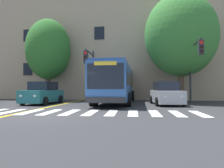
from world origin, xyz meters
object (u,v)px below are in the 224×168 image
object	(u,v)px
city_bus	(116,83)
street_tree_curbside_small	(48,50)
traffic_light_near_corner	(195,60)
traffic_light_overhead	(90,66)
car_navy_behind_bus	(118,91)
car_teal_near_lane	(43,94)
car_silver_far_lane	(166,94)
street_tree_curbside_large	(181,35)

from	to	relation	value
city_bus	street_tree_curbside_small	distance (m)	8.47
traffic_light_near_corner	traffic_light_overhead	size ratio (longest dim) A/B	1.04
car_navy_behind_bus	city_bus	bearing A→B (deg)	-84.22
car_teal_near_lane	street_tree_curbside_small	bearing A→B (deg)	109.40
car_silver_far_lane	car_navy_behind_bus	world-z (taller)	car_silver_far_lane
car_navy_behind_bus	street_tree_curbside_small	distance (m)	11.29
city_bus	car_silver_far_lane	size ratio (longest dim) A/B	2.65
city_bus	car_navy_behind_bus	world-z (taller)	city_bus
car_navy_behind_bus	traffic_light_overhead	bearing A→B (deg)	-95.57
car_silver_far_lane	street_tree_curbside_small	bearing A→B (deg)	161.19
traffic_light_near_corner	traffic_light_overhead	bearing A→B (deg)	174.89
car_silver_far_lane	car_navy_behind_bus	xyz separation A→B (m)	(-5.22, 12.12, -0.03)
car_teal_near_lane	car_navy_behind_bus	size ratio (longest dim) A/B	1.12
traffic_light_near_corner	street_tree_curbside_large	bearing A→B (deg)	100.87
traffic_light_near_corner	car_teal_near_lane	bearing A→B (deg)	-177.22
car_silver_far_lane	street_tree_curbside_small	xyz separation A→B (m)	(-11.56, 3.94, 4.47)
city_bus	traffic_light_near_corner	size ratio (longest dim) A/B	2.46
street_tree_curbside_large	traffic_light_near_corner	bearing A→B (deg)	-79.13
car_silver_far_lane	traffic_light_overhead	bearing A→B (deg)	172.69
city_bus	car_teal_near_lane	bearing A→B (deg)	-158.26
car_navy_behind_bus	traffic_light_overhead	size ratio (longest dim) A/B	0.84
street_tree_curbside_large	car_navy_behind_bus	bearing A→B (deg)	126.40
car_teal_near_lane	traffic_light_near_corner	size ratio (longest dim) A/B	0.90
traffic_light_overhead	street_tree_curbside_large	xyz separation A→B (m)	(7.96, 2.00, 2.88)
traffic_light_overhead	street_tree_curbside_small	distance (m)	6.45
car_navy_behind_bus	street_tree_curbside_small	xyz separation A→B (m)	(-6.35, -8.18, 4.50)
traffic_light_near_corner	street_tree_curbside_small	world-z (taller)	street_tree_curbside_small
traffic_light_near_corner	street_tree_curbside_small	bearing A→B (deg)	164.20
car_teal_near_lane	traffic_light_near_corner	world-z (taller)	traffic_light_near_corner
car_teal_near_lane	street_tree_curbside_small	size ratio (longest dim) A/B	0.53
car_navy_behind_bus	traffic_light_near_corner	size ratio (longest dim) A/B	0.80
traffic_light_near_corner	street_tree_curbside_large	distance (m)	3.85
traffic_light_near_corner	street_tree_curbside_large	world-z (taller)	street_tree_curbside_large
car_teal_near_lane	traffic_light_overhead	distance (m)	4.57
city_bus	street_tree_curbside_large	world-z (taller)	street_tree_curbside_large
car_silver_far_lane	traffic_light_near_corner	world-z (taller)	traffic_light_near_corner
car_teal_near_lane	car_silver_far_lane	world-z (taller)	car_teal_near_lane
traffic_light_near_corner	street_tree_curbside_small	distance (m)	14.39
city_bus	traffic_light_overhead	size ratio (longest dim) A/B	2.57
street_tree_curbside_small	car_teal_near_lane	bearing A→B (deg)	-70.60
traffic_light_overhead	car_navy_behind_bus	bearing A→B (deg)	84.43
city_bus	car_teal_near_lane	xyz separation A→B (m)	(-5.82, -2.32, -0.93)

